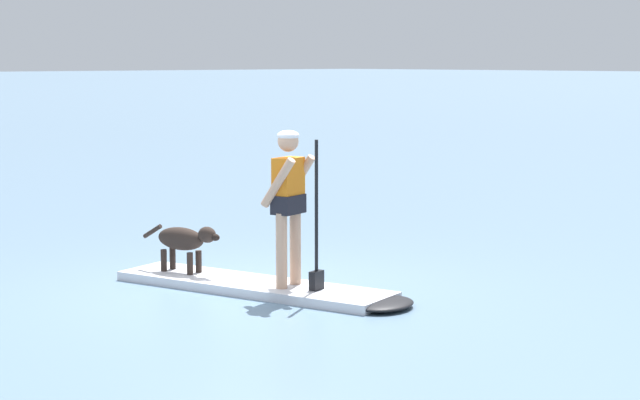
% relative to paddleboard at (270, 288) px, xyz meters
% --- Properties ---
extents(ground_plane, '(400.00, 400.00, 0.00)m').
position_rel_paddleboard_xyz_m(ground_plane, '(-0.22, -0.06, -0.05)').
color(ground_plane, slate).
extents(paddleboard, '(3.60, 1.59, 0.10)m').
position_rel_paddleboard_xyz_m(paddleboard, '(0.00, 0.00, 0.00)').
color(paddleboard, silver).
rests_on(paddleboard, ground_plane).
extents(person_paddler, '(0.66, 0.56, 1.65)m').
position_rel_paddleboard_xyz_m(person_paddler, '(0.25, 0.06, 1.00)').
color(person_paddler, tan).
rests_on(person_paddler, paddleboard).
extents(dog, '(1.08, 0.38, 0.55)m').
position_rel_paddleboard_xyz_m(dog, '(-1.14, -0.29, 0.42)').
color(dog, '#2D231E').
rests_on(dog, paddleboard).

